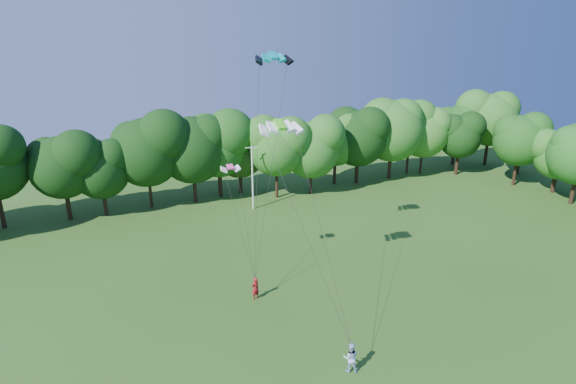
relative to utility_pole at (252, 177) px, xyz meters
name	(u,v)px	position (x,y,z in m)	size (l,w,h in m)	color
utility_pole	(252,177)	(0.00, 0.00, 0.00)	(1.54, 0.33, 7.72)	silver
kite_flyer_left	(255,288)	(-6.52, -19.07, -3.09)	(0.66, 0.43, 1.79)	maroon
kite_flyer_right	(351,357)	(-4.03, -29.03, -3.02)	(0.93, 0.73, 1.92)	#B2C6F7
kite_teal	(273,56)	(-3.49, -15.65, 14.00)	(2.85, 1.52, 0.61)	#04908E
kite_green	(280,124)	(-4.81, -20.09, 9.64)	(2.93, 1.41, 0.64)	#4EDA20
kite_pink	(230,167)	(-7.05, -15.35, 5.75)	(1.59, 0.86, 0.27)	#FF46A6
tree_back_center	(239,143)	(0.56, 6.58, 2.77)	(7.44, 7.44, 10.82)	black
tree_back_east	(424,125)	(28.65, 4.57, 3.46)	(8.19, 8.19, 11.92)	#362715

